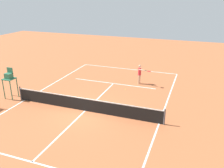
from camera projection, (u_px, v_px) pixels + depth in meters
name	position (u px, v px, depth m)	size (l,w,h in m)	color
ground_plane	(85.00, 111.00, 16.65)	(60.00, 60.00, 0.00)	#B76038
court_lines	(85.00, 111.00, 16.65)	(10.36, 21.12, 0.01)	white
tennis_net	(85.00, 104.00, 16.48)	(10.96, 0.10, 1.07)	#4C4C51
player_serving	(140.00, 73.00, 21.27)	(1.25, 0.79, 1.76)	#D8A884
tennis_ball	(125.00, 89.00, 20.32)	(0.07, 0.07, 0.07)	#CCE033
umpire_chair	(9.00, 78.00, 18.19)	(0.80, 0.80, 2.41)	#2D6B4C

